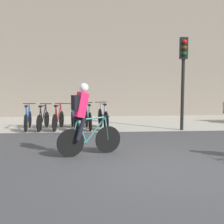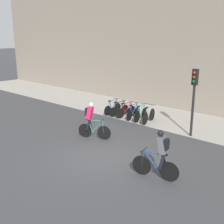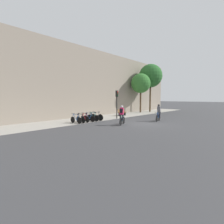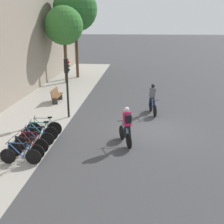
{
  "view_description": "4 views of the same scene",
  "coord_description": "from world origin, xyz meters",
  "px_view_note": "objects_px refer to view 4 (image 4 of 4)",
  "views": [
    {
      "loc": [
        -1.77,
        -6.34,
        1.92
      ],
      "look_at": [
        -1.14,
        2.61,
        0.92
      ],
      "focal_mm": 50.0,
      "sensor_mm": 36.0,
      "label": 1
    },
    {
      "loc": [
        7.42,
        -7.79,
        4.84
      ],
      "look_at": [
        -1.46,
        2.21,
        1.2
      ],
      "focal_mm": 45.0,
      "sensor_mm": 36.0,
      "label": 2
    },
    {
      "loc": [
        -14.38,
        -8.5,
        2.49
      ],
      "look_at": [
        -0.97,
        3.25,
        1.02
      ],
      "focal_mm": 28.0,
      "sensor_mm": 36.0,
      "label": 3
    },
    {
      "loc": [
        -13.37,
        0.71,
        5.32
      ],
      "look_at": [
        0.19,
        2.08,
        0.84
      ],
      "focal_mm": 45.0,
      "sensor_mm": 36.0,
      "label": 4
    }
  ],
  "objects_px": {
    "cyclist_pink": "(127,125)",
    "parked_bike_5": "(44,128)",
    "cyclist_grey": "(152,98)",
    "bench": "(56,95)",
    "parked_bike_0": "(20,155)",
    "parked_bike_3": "(36,138)",
    "traffic_light_pole": "(67,77)",
    "parked_bike_2": "(31,143)",
    "parked_bike_4": "(40,133)",
    "parked_bike_1": "(26,149)"
  },
  "relations": [
    {
      "from": "parked_bike_4",
      "to": "parked_bike_1",
      "type": "bearing_deg",
      "value": -179.95
    },
    {
      "from": "cyclist_grey",
      "to": "parked_bike_0",
      "type": "relative_size",
      "value": 1.1
    },
    {
      "from": "parked_bike_0",
      "to": "parked_bike_5",
      "type": "height_order",
      "value": "parked_bike_5"
    },
    {
      "from": "parked_bike_0",
      "to": "parked_bike_2",
      "type": "bearing_deg",
      "value": 0.03
    },
    {
      "from": "cyclist_grey",
      "to": "parked_bike_0",
      "type": "bearing_deg",
      "value": 142.36
    },
    {
      "from": "traffic_light_pole",
      "to": "parked_bike_3",
      "type": "bearing_deg",
      "value": 173.12
    },
    {
      "from": "bench",
      "to": "cyclist_grey",
      "type": "bearing_deg",
      "value": -106.05
    },
    {
      "from": "cyclist_grey",
      "to": "parked_bike_2",
      "type": "relative_size",
      "value": 1.14
    },
    {
      "from": "parked_bike_1",
      "to": "parked_bike_5",
      "type": "xyz_separation_m",
      "value": [
        2.22,
        0.0,
        0.03
      ]
    },
    {
      "from": "parked_bike_0",
      "to": "parked_bike_1",
      "type": "distance_m",
      "value": 0.55
    },
    {
      "from": "parked_bike_1",
      "to": "parked_bike_3",
      "type": "bearing_deg",
      "value": 0.02
    },
    {
      "from": "parked_bike_1",
      "to": "parked_bike_5",
      "type": "height_order",
      "value": "parked_bike_5"
    },
    {
      "from": "parked_bike_1",
      "to": "bench",
      "type": "distance_m",
      "value": 8.18
    },
    {
      "from": "parked_bike_4",
      "to": "parked_bike_3",
      "type": "bearing_deg",
      "value": -179.89
    },
    {
      "from": "parked_bike_0",
      "to": "parked_bike_2",
      "type": "xyz_separation_m",
      "value": [
        1.11,
        0.0,
        0.0
      ]
    },
    {
      "from": "cyclist_grey",
      "to": "parked_bike_3",
      "type": "distance_m",
      "value": 7.38
    },
    {
      "from": "bench",
      "to": "cyclist_pink",
      "type": "bearing_deg",
      "value": -142.03
    },
    {
      "from": "parked_bike_5",
      "to": "bench",
      "type": "height_order",
      "value": "parked_bike_5"
    },
    {
      "from": "parked_bike_3",
      "to": "parked_bike_4",
      "type": "distance_m",
      "value": 0.55
    },
    {
      "from": "cyclist_pink",
      "to": "parked_bike_2",
      "type": "bearing_deg",
      "value": 104.39
    },
    {
      "from": "parked_bike_2",
      "to": "parked_bike_4",
      "type": "distance_m",
      "value": 1.11
    },
    {
      "from": "parked_bike_4",
      "to": "cyclist_pink",
      "type": "bearing_deg",
      "value": -91.33
    },
    {
      "from": "cyclist_pink",
      "to": "parked_bike_5",
      "type": "distance_m",
      "value": 4.05
    },
    {
      "from": "parked_bike_5",
      "to": "bench",
      "type": "relative_size",
      "value": 1.14
    },
    {
      "from": "parked_bike_2",
      "to": "traffic_light_pole",
      "type": "xyz_separation_m",
      "value": [
        4.53,
        -0.48,
        1.94
      ]
    },
    {
      "from": "parked_bike_3",
      "to": "parked_bike_5",
      "type": "distance_m",
      "value": 1.11
    },
    {
      "from": "parked_bike_1",
      "to": "parked_bike_2",
      "type": "distance_m",
      "value": 0.55
    },
    {
      "from": "cyclist_grey",
      "to": "parked_bike_4",
      "type": "xyz_separation_m",
      "value": [
        -4.6,
        5.26,
        -0.54
      ]
    },
    {
      "from": "traffic_light_pole",
      "to": "bench",
      "type": "distance_m",
      "value": 3.89
    },
    {
      "from": "cyclist_grey",
      "to": "parked_bike_0",
      "type": "height_order",
      "value": "cyclist_grey"
    },
    {
      "from": "parked_bike_1",
      "to": "bench",
      "type": "xyz_separation_m",
      "value": [
        8.1,
        1.13,
        0.08
      ]
    },
    {
      "from": "traffic_light_pole",
      "to": "parked_bike_5",
      "type": "bearing_deg",
      "value": 170.47
    },
    {
      "from": "parked_bike_4",
      "to": "traffic_light_pole",
      "type": "distance_m",
      "value": 3.95
    },
    {
      "from": "parked_bike_0",
      "to": "parked_bike_5",
      "type": "xyz_separation_m",
      "value": [
        2.77,
        0.0,
        0.03
      ]
    },
    {
      "from": "parked_bike_2",
      "to": "cyclist_pink",
      "type": "bearing_deg",
      "value": -75.61
    },
    {
      "from": "cyclist_grey",
      "to": "parked_bike_2",
      "type": "distance_m",
      "value": 7.78
    },
    {
      "from": "cyclist_grey",
      "to": "bench",
      "type": "distance_m",
      "value": 6.66
    },
    {
      "from": "parked_bike_0",
      "to": "parked_bike_3",
      "type": "relative_size",
      "value": 1.03
    },
    {
      "from": "parked_bike_0",
      "to": "parked_bike_3",
      "type": "xyz_separation_m",
      "value": [
        1.66,
        0.0,
        -0.0
      ]
    },
    {
      "from": "parked_bike_2",
      "to": "parked_bike_3",
      "type": "distance_m",
      "value": 0.56
    },
    {
      "from": "cyclist_grey",
      "to": "bench",
      "type": "bearing_deg",
      "value": 73.95
    },
    {
      "from": "parked_bike_3",
      "to": "cyclist_pink",
      "type": "bearing_deg",
      "value": -83.37
    },
    {
      "from": "cyclist_grey",
      "to": "parked_bike_2",
      "type": "height_order",
      "value": "cyclist_grey"
    },
    {
      "from": "parked_bike_0",
      "to": "traffic_light_pole",
      "type": "relative_size",
      "value": 0.49
    },
    {
      "from": "cyclist_pink",
      "to": "cyclist_grey",
      "type": "distance_m",
      "value": 4.86
    },
    {
      "from": "parked_bike_2",
      "to": "parked_bike_3",
      "type": "height_order",
      "value": "parked_bike_2"
    },
    {
      "from": "cyclist_pink",
      "to": "parked_bike_5",
      "type": "relative_size",
      "value": 1.07
    },
    {
      "from": "parked_bike_0",
      "to": "parked_bike_2",
      "type": "height_order",
      "value": "parked_bike_2"
    },
    {
      "from": "cyclist_pink",
      "to": "cyclist_grey",
      "type": "xyz_separation_m",
      "value": [
        4.69,
        -1.29,
        -0.0
      ]
    },
    {
      "from": "parked_bike_0",
      "to": "bench",
      "type": "bearing_deg",
      "value": 7.45
    }
  ]
}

